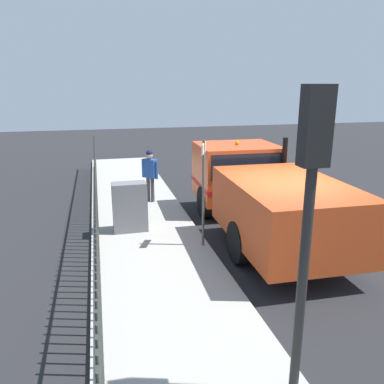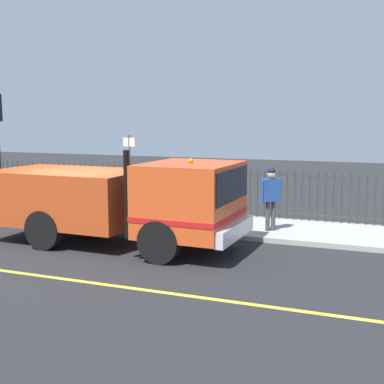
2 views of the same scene
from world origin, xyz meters
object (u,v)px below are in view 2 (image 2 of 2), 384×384
Objects in this scene: work_truck at (127,197)px; street_sign at (130,170)px; utility_cabinet at (196,197)px; worker_standing at (271,192)px.

work_truck is 2.55× the size of street_sign.
work_truck is at bearing 170.35° from utility_cabinet.
street_sign reaches higher than worker_standing.
worker_standing is 2.66m from utility_cabinet.
work_truck is 3.38m from utility_cabinet.
worker_standing is 3.96m from street_sign.
work_truck is at bearing -154.34° from street_sign.
work_truck is 5.01× the size of utility_cabinet.
work_truck reaches higher than utility_cabinet.
worker_standing is 1.31× the size of utility_cabinet.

